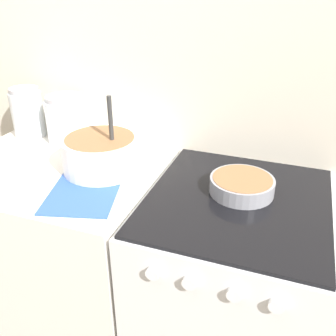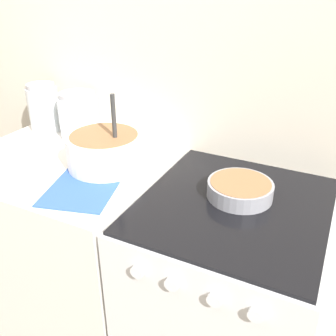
{
  "view_description": "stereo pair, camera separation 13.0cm",
  "coord_description": "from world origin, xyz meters",
  "px_view_note": "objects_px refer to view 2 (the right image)",
  "views": [
    {
      "loc": [
        0.45,
        -0.72,
        1.57
      ],
      "look_at": [
        0.06,
        0.36,
        0.98
      ],
      "focal_mm": 40.0,
      "sensor_mm": 36.0,
      "label": 1
    },
    {
      "loc": [
        0.57,
        -0.67,
        1.57
      ],
      "look_at": [
        0.06,
        0.36,
        0.98
      ],
      "focal_mm": 40.0,
      "sensor_mm": 36.0,
      "label": 2
    }
  ],
  "objects_px": {
    "mixing_bowl": "(105,149)",
    "storage_jar_middle": "(79,119)",
    "stove": "(224,307)",
    "baking_pan": "(240,189)",
    "storage_jar_left": "(44,111)"
  },
  "relations": [
    {
      "from": "mixing_bowl",
      "to": "storage_jar_middle",
      "type": "bearing_deg",
      "value": 144.62
    },
    {
      "from": "baking_pan",
      "to": "storage_jar_left",
      "type": "relative_size",
      "value": 0.98
    },
    {
      "from": "stove",
      "to": "storage_jar_middle",
      "type": "xyz_separation_m",
      "value": [
        -0.78,
        0.22,
        0.55
      ]
    },
    {
      "from": "mixing_bowl",
      "to": "storage_jar_middle",
      "type": "relative_size",
      "value": 1.42
    },
    {
      "from": "stove",
      "to": "baking_pan",
      "type": "bearing_deg",
      "value": 86.07
    },
    {
      "from": "storage_jar_middle",
      "to": "storage_jar_left",
      "type": "bearing_deg",
      "value": 180.0
    },
    {
      "from": "stove",
      "to": "storage_jar_left",
      "type": "relative_size",
      "value": 4.26
    },
    {
      "from": "stove",
      "to": "mixing_bowl",
      "type": "distance_m",
      "value": 0.74
    },
    {
      "from": "mixing_bowl",
      "to": "storage_jar_middle",
      "type": "xyz_separation_m",
      "value": [
        -0.27,
        0.19,
        0.01
      ]
    },
    {
      "from": "baking_pan",
      "to": "storage_jar_left",
      "type": "xyz_separation_m",
      "value": [
        -0.99,
        0.18,
        0.06
      ]
    },
    {
      "from": "storage_jar_left",
      "to": "storage_jar_middle",
      "type": "xyz_separation_m",
      "value": [
        0.2,
        0.0,
        -0.01
      ]
    },
    {
      "from": "stove",
      "to": "storage_jar_left",
      "type": "bearing_deg",
      "value": 167.35
    },
    {
      "from": "baking_pan",
      "to": "storage_jar_middle",
      "type": "xyz_separation_m",
      "value": [
        -0.79,
        0.18,
        0.06
      ]
    },
    {
      "from": "stove",
      "to": "baking_pan",
      "type": "relative_size",
      "value": 4.35
    },
    {
      "from": "stove",
      "to": "mixing_bowl",
      "type": "relative_size",
      "value": 3.21
    }
  ]
}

